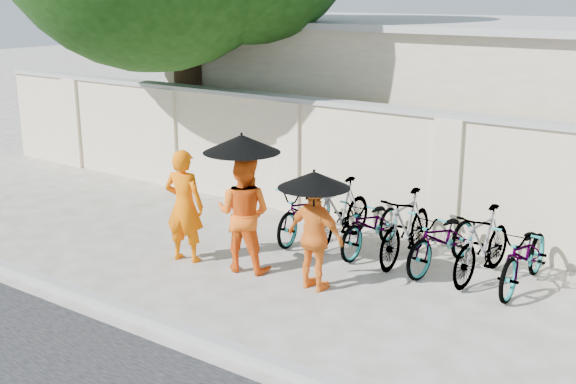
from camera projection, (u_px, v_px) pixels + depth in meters
The scene contains 16 objects.
ground at pixel (221, 275), 10.19m from camera, with size 80.00×80.00×0.00m, color beige.
kerb at pixel (130, 313), 8.85m from camera, with size 40.00×0.16×0.12m, color #9F9F9F.
compound_wall at pixel (393, 172), 11.86m from camera, with size 20.00×0.30×2.00m, color beige.
building_behind at pixel (531, 112), 14.11m from camera, with size 14.00×6.00×3.20m, color beige.
monk_left at pixel (184, 206), 10.54m from camera, with size 0.61×0.40×1.68m, color #FF6E03.
monk_center at pixel (244, 214), 10.19m from camera, with size 0.81×0.63×1.67m, color #FF6313.
parasol_center at pixel (242, 144), 9.82m from camera, with size 1.07×1.07×1.04m.
monk_right at pixel (316, 237), 9.52m from camera, with size 0.86×0.36×1.47m, color orange.
parasol_right at pixel (314, 180), 9.23m from camera, with size 0.94×0.94×0.81m.
bike_0 at pixel (306, 211), 11.60m from camera, with size 0.60×1.73×0.91m, color gray.
bike_1 at pixel (340, 213), 11.32m from camera, with size 0.49×1.72×1.03m, color gray.
bike_2 at pixel (372, 225), 10.98m from camera, with size 0.58×1.68×0.88m, color gray.
bike_3 at pixel (406, 227), 10.60m from camera, with size 0.49×1.74×1.05m, color gray.
bike_4 at pixel (443, 239), 10.29m from camera, with size 0.61×1.74×0.92m, color gray.
bike_5 at pixel (482, 244), 9.93m from camera, with size 0.47×1.68×1.01m, color gray.
bike_6 at pixel (525, 255), 9.62m from camera, with size 0.62×1.79×0.94m, color gray.
Camera 1 is at (6.32, -7.16, 3.86)m, focal length 45.00 mm.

